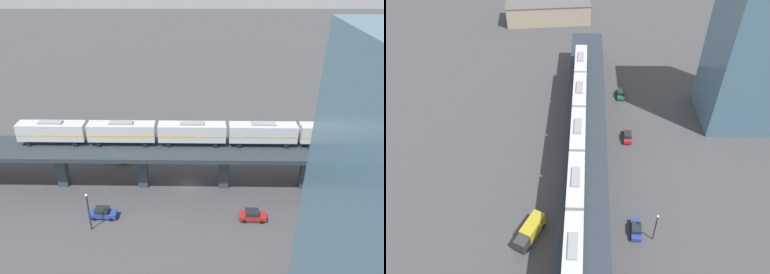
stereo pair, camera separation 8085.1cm
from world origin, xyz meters
TOP-DOWN VIEW (x-y plane):
  - ground_plane at (0.00, 0.00)m, footprint 400.00×400.00m
  - elevated_viaduct at (-0.00, -0.19)m, footprint 9.53×92.10m
  - subway_train at (-1.39, 0.62)m, footprint 3.60×62.43m
  - street_car_green at (9.30, 26.98)m, footprint 2.08×4.47m
  - street_car_red at (9.72, 10.62)m, footprint 2.12×4.48m
  - street_car_blue at (9.21, -14.12)m, footprint 2.12×4.48m
  - delivery_truck at (-9.50, -15.30)m, footprint 5.08×7.48m
  - street_lamp at (12.08, -15.43)m, footprint 0.44×0.44m

SIDE VIEW (x-z plane):
  - ground_plane at x=0.00m, z-range 0.00..0.00m
  - street_car_green at x=9.30m, z-range -0.01..1.88m
  - street_car_red at x=9.72m, z-range -0.01..1.88m
  - street_car_blue at x=9.21m, z-range -0.01..1.88m
  - delivery_truck at x=-9.50m, z-range 0.16..3.36m
  - street_lamp at x=12.08m, z-range 0.64..7.58m
  - elevated_viaduct at x=0.00m, z-range 2.90..11.01m
  - subway_train at x=-1.39m, z-range 8.43..12.88m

